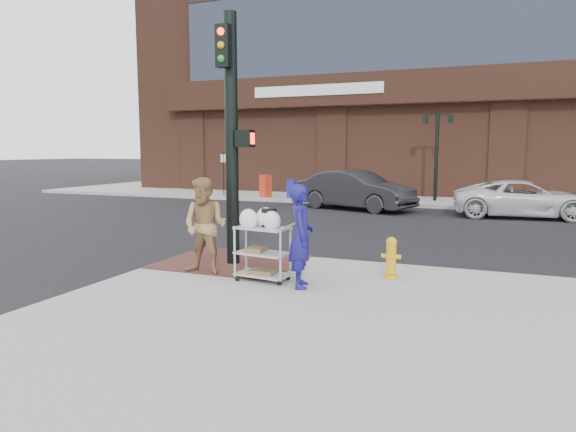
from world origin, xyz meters
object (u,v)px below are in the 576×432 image
at_px(lamp_post, 437,147).
at_px(pedestrian_tan, 205,226).
at_px(minivan_white, 524,199).
at_px(traffic_signal_pole, 232,132).
at_px(fire_hydrant, 391,257).
at_px(woman_blue, 301,236).
at_px(utility_cart, 263,248).
at_px(sedan_dark, 356,190).

distance_m(lamp_post, pedestrian_tan, 16.44).
height_order(lamp_post, minivan_white, lamp_post).
height_order(traffic_signal_pole, pedestrian_tan, traffic_signal_pole).
bearing_deg(lamp_post, fire_hydrant, -87.15).
relative_size(woman_blue, pedestrian_tan, 0.97).
height_order(utility_cart, fire_hydrant, utility_cart).
bearing_deg(utility_cart, traffic_signal_pole, 137.33).
xyz_separation_m(traffic_signal_pole, woman_blue, (1.92, -1.20, -1.80)).
relative_size(pedestrian_tan, utility_cart, 1.39).
bearing_deg(traffic_signal_pole, fire_hydrant, -0.26).
bearing_deg(lamp_post, minivan_white, -47.07).
xyz_separation_m(lamp_post, utility_cart, (-1.34, -16.27, -1.88)).
bearing_deg(pedestrian_tan, sedan_dark, 88.32).
bearing_deg(sedan_dark, minivan_white, -72.10).
relative_size(lamp_post, pedestrian_tan, 2.20).
height_order(traffic_signal_pole, fire_hydrant, traffic_signal_pole).
bearing_deg(minivan_white, pedestrian_tan, 148.45).
bearing_deg(utility_cart, lamp_post, 85.28).
bearing_deg(pedestrian_tan, traffic_signal_pole, 81.16).
distance_m(traffic_signal_pole, woman_blue, 2.89).
height_order(pedestrian_tan, fire_hydrant, pedestrian_tan).
xyz_separation_m(traffic_signal_pole, utility_cart, (1.13, -1.05, -2.09)).
relative_size(lamp_post, fire_hydrant, 5.25).
bearing_deg(woman_blue, traffic_signal_pole, 39.09).
xyz_separation_m(traffic_signal_pole, sedan_dark, (-0.35, 11.60, -2.01)).
bearing_deg(utility_cart, fire_hydrant, 26.14).
bearing_deg(pedestrian_tan, utility_cart, -7.86).
xyz_separation_m(pedestrian_tan, minivan_white, (6.11, 12.37, -0.37)).
bearing_deg(minivan_white, woman_blue, 156.79).
height_order(traffic_signal_pole, minivan_white, traffic_signal_pole).
relative_size(sedan_dark, fire_hydrant, 6.53).
xyz_separation_m(woman_blue, fire_hydrant, (1.32, 1.18, -0.49)).
bearing_deg(woman_blue, utility_cart, 60.15).
relative_size(traffic_signal_pole, fire_hydrant, 6.57).
bearing_deg(minivan_white, utility_cart, 153.39).
bearing_deg(minivan_white, lamp_post, 37.68).
bearing_deg(traffic_signal_pole, lamp_post, 80.76).
xyz_separation_m(utility_cart, fire_hydrant, (2.10, 1.03, -0.20)).
height_order(sedan_dark, minivan_white, sedan_dark).
relative_size(lamp_post, sedan_dark, 0.80).
bearing_deg(utility_cart, woman_blue, -10.89).
relative_size(traffic_signal_pole, sedan_dark, 1.01).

